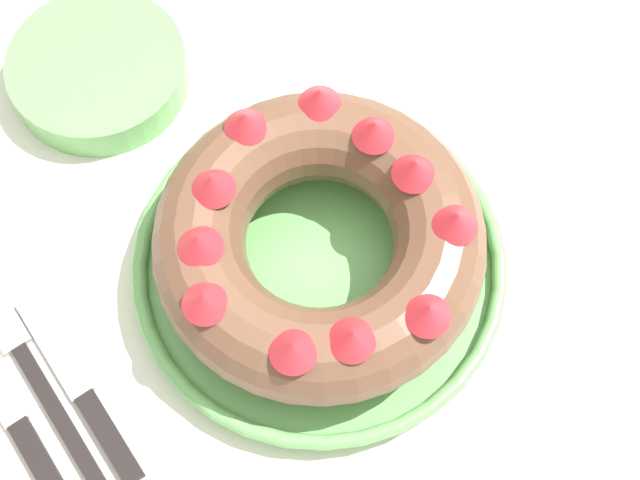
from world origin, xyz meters
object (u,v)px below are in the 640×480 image
Objects in this scene: bundt_cake at (320,239)px; serving_knife at (20,427)px; fork at (35,375)px; serving_dish at (320,264)px; side_bowl at (99,71)px; cake_knife at (86,399)px.

bundt_cake is 0.27m from serving_knife.
bundt_cake is 0.25m from fork.
side_bowl is (-0.06, 0.26, 0.00)m from serving_dish.
serving_dish is 1.91× the size of side_bowl.
serving_knife is at bearing 174.59° from bundt_cake.
fork is at bearing 166.92° from bundt_cake.
bundt_cake reaches higher than serving_knife.
cake_knife is at bearing -121.87° from side_bowl.
serving_dish is 0.27m from side_bowl.
serving_knife and cake_knife have the same top height.
side_bowl is at bearing 45.13° from serving_knife.
bundt_cake reaches higher than fork.
fork is at bearing 166.94° from serving_dish.
serving_dish is 0.26m from serving_knife.
cake_knife is at bearing 175.86° from bundt_cake.
side_bowl reaches higher than fork.
serving_knife is at bearing -131.83° from fork.
fork is at bearing 42.25° from serving_knife.
fork is 0.28m from side_bowl.
serving_knife is at bearing -130.81° from side_bowl.
serving_knife is 1.18× the size of cake_knife.
bundt_cake is at bearing -149.77° from serving_dish.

